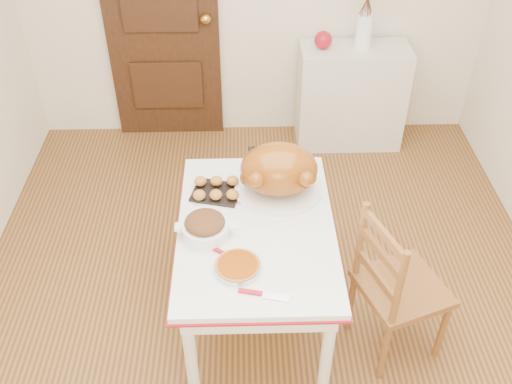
{
  "coord_description": "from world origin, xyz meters",
  "views": [
    {
      "loc": [
        -0.1,
        -2.18,
        2.7
      ],
      "look_at": [
        -0.05,
        0.03,
        0.89
      ],
      "focal_mm": 40.7,
      "sensor_mm": 36.0,
      "label": 1
    }
  ],
  "objects_px": {
    "pumpkin_pie": "(238,266)",
    "chair_oak": "(403,285)",
    "sideboard": "(351,97)",
    "turkey_platter": "(279,172)",
    "kitchen_table": "(256,274)"
  },
  "relations": [
    {
      "from": "pumpkin_pie",
      "to": "chair_oak",
      "type": "bearing_deg",
      "value": 6.92
    },
    {
      "from": "sideboard",
      "to": "turkey_platter",
      "type": "bearing_deg",
      "value": -113.22
    },
    {
      "from": "kitchen_table",
      "to": "pumpkin_pie",
      "type": "distance_m",
      "value": 0.49
    },
    {
      "from": "chair_oak",
      "to": "turkey_platter",
      "type": "relative_size",
      "value": 1.94
    },
    {
      "from": "sideboard",
      "to": "kitchen_table",
      "type": "distance_m",
      "value": 1.96
    },
    {
      "from": "pumpkin_pie",
      "to": "sideboard",
      "type": "bearing_deg",
      "value": 67.17
    },
    {
      "from": "chair_oak",
      "to": "turkey_platter",
      "type": "distance_m",
      "value": 0.86
    },
    {
      "from": "pumpkin_pie",
      "to": "kitchen_table",
      "type": "bearing_deg",
      "value": 72.49
    },
    {
      "from": "sideboard",
      "to": "turkey_platter",
      "type": "distance_m",
      "value": 1.74
    },
    {
      "from": "chair_oak",
      "to": "turkey_platter",
      "type": "bearing_deg",
      "value": 34.12
    },
    {
      "from": "sideboard",
      "to": "kitchen_table",
      "type": "height_order",
      "value": "sideboard"
    },
    {
      "from": "chair_oak",
      "to": "pumpkin_pie",
      "type": "relative_size",
      "value": 4.16
    },
    {
      "from": "chair_oak",
      "to": "turkey_platter",
      "type": "height_order",
      "value": "turkey_platter"
    },
    {
      "from": "sideboard",
      "to": "turkey_platter",
      "type": "xyz_separation_m",
      "value": [
        -0.66,
        -1.55,
        0.45
      ]
    },
    {
      "from": "kitchen_table",
      "to": "chair_oak",
      "type": "relative_size",
      "value": 1.28
    }
  ]
}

